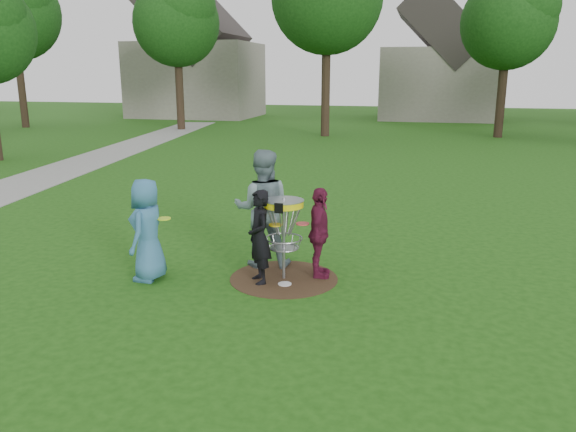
% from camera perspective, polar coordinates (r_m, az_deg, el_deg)
% --- Properties ---
extents(ground, '(100.00, 100.00, 0.00)m').
position_cam_1_polar(ground, '(9.40, -0.43, -6.36)').
color(ground, '#19470F').
rests_on(ground, ground).
extents(dirt_patch, '(1.80, 1.80, 0.01)m').
position_cam_1_polar(dirt_patch, '(9.40, -0.43, -6.34)').
color(dirt_patch, '#47331E').
rests_on(dirt_patch, ground).
extents(concrete_path, '(7.75, 39.92, 0.02)m').
position_cam_1_polar(concrete_path, '(20.76, -22.56, 4.08)').
color(concrete_path, '#9E9E99').
rests_on(concrete_path, ground).
extents(player_blue, '(0.55, 0.83, 1.69)m').
position_cam_1_polar(player_blue, '(9.41, -14.09, -1.38)').
color(player_blue, teal).
rests_on(player_blue, ground).
extents(player_black, '(0.61, 0.67, 1.54)m').
position_cam_1_polar(player_black, '(9.02, -2.94, -2.14)').
color(player_black, black).
rests_on(player_black, ground).
extents(player_grey, '(1.14, 0.96, 2.06)m').
position_cam_1_polar(player_grey, '(9.77, -2.61, 0.77)').
color(player_grey, slate).
rests_on(player_grey, ground).
extents(player_maroon, '(0.46, 0.93, 1.52)m').
position_cam_1_polar(player_maroon, '(9.27, 3.19, -1.73)').
color(player_maroon, maroon).
rests_on(player_maroon, ground).
extents(disc_on_grass, '(0.22, 0.22, 0.02)m').
position_cam_1_polar(disc_on_grass, '(9.13, -0.34, -6.93)').
color(disc_on_grass, white).
rests_on(disc_on_grass, ground).
extents(disc_golf_basket, '(0.66, 0.67, 1.38)m').
position_cam_1_polar(disc_golf_basket, '(9.09, -0.44, -0.34)').
color(disc_golf_basket, '#9EA0A5').
rests_on(disc_golf_basket, ground).
extents(held_discs, '(2.39, 1.06, 0.35)m').
position_cam_1_polar(held_discs, '(9.21, -3.56, -0.02)').
color(held_discs, '#D0FE1C').
rests_on(held_discs, ground).
extents(tree_row, '(51.20, 17.42, 9.90)m').
position_cam_1_polar(tree_row, '(29.39, 10.73, 19.77)').
color(tree_row, '#38281C').
rests_on(tree_row, ground).
extents(house_row, '(44.50, 10.65, 11.62)m').
position_cam_1_polar(house_row, '(41.70, 17.68, 14.85)').
color(house_row, gray).
rests_on(house_row, ground).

